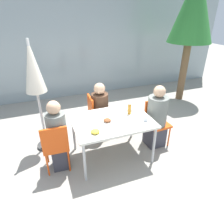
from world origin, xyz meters
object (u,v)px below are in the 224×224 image
Objects in this scene: person_right at (156,119)px; bottle at (129,109)px; closed_umbrella at (34,73)px; drinking_cup at (146,119)px; chair_left at (56,144)px; chair_far at (96,112)px; tree_behind_left at (194,8)px; chair_right at (156,119)px; person_far at (100,112)px; salad_bowl at (129,109)px; person_left at (58,137)px.

bottle is at bearing -8.34° from person_right.
closed_umbrella is 24.91× the size of drinking_cup.
chair_far is at bearing 44.93° from chair_left.
closed_umbrella is 0.60× the size of tree_behind_left.
chair_right is 0.26× the size of tree_behind_left.
chair_far is at bearing 119.47° from drinking_cup.
person_far is 7.87× the size of salad_bowl.
chair_right is at bearing 2.27° from bottle.
person_right is 15.16× the size of drinking_cup.
person_left reaches higher than bottle.
chair_right is 0.63m from drinking_cup.
person_far is 0.79m from bottle.
drinking_cup is at bearing 36.03° from chair_right.
closed_umbrella reaches higher than person_left.
closed_umbrella reaches higher than chair_right.
person_far is 14.29× the size of drinking_cup.
chair_left is 1.45m from salad_bowl.
person_right is 0.53m from drinking_cup.
chair_right is at bearing 5.09° from person_left.
closed_umbrella reaches higher than person_far.
tree_behind_left is (3.76, 1.71, 1.86)m from person_left.
drinking_cup is 0.02× the size of tree_behind_left.
salad_bowl is at bearing 100.34° from drinking_cup.
person_far is at bearing 57.96° from chair_far.
person_right is at bearing -18.37° from closed_umbrella.
tree_behind_left reaches higher than closed_umbrella.
closed_umbrella is at bearing 157.41° from bottle.
closed_umbrella is 1.77m from salad_bowl.
closed_umbrella is at bearing -87.33° from person_far.
tree_behind_left is (3.81, 1.79, 1.93)m from chair_left.
chair_far is 0.79m from salad_bowl.
closed_umbrella reaches higher than bottle.
drinking_cup is at bearing 28.60° from person_far.
chair_right is at bearing -138.92° from tree_behind_left.
person_right reaches higher than person_far.
chair_right is at bearing 58.18° from chair_far.
chair_right is at bearing -122.04° from person_right.
chair_right is 0.76× the size of person_far.
salad_bowl is (1.55, -0.48, -0.71)m from closed_umbrella.
chair_right is at bearing 58.20° from person_far.
salad_bowl is at bearing -14.01° from chair_right.
person_right is 0.37× the size of tree_behind_left.
drinking_cup is at bearing -30.07° from closed_umbrella.
bottle reaches higher than chair_far.
chair_far is 0.10m from person_far.
person_far reaches higher than chair_right.
person_right is (-0.05, -0.08, 0.06)m from chair_right.
tree_behind_left is at bearing 27.37° from person_left.
chair_far is (-1.02, 0.67, 0.00)m from chair_right.
chair_far is at bearing -161.51° from tree_behind_left.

